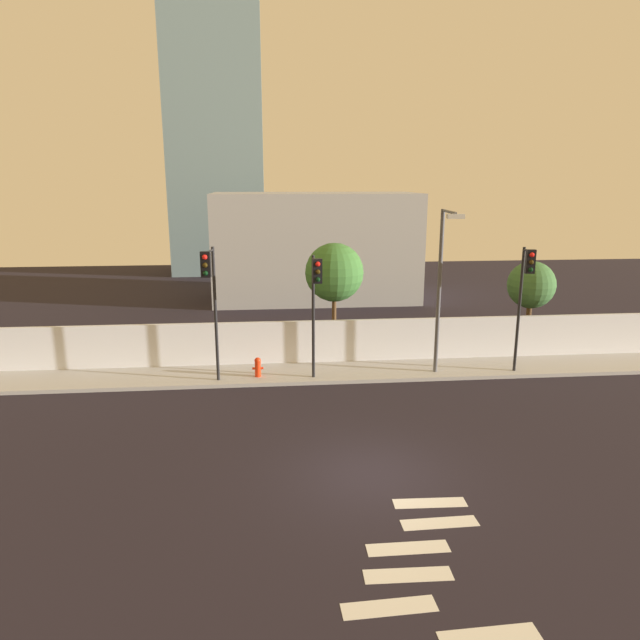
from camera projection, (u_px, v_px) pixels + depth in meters
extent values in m
plane|color=black|center=(372.00, 474.00, 15.53)|extent=(80.00, 80.00, 0.00)
cube|color=#AAAAAA|center=(335.00, 372.00, 23.43)|extent=(36.00, 2.40, 0.15)
cube|color=silver|center=(332.00, 341.00, 24.45)|extent=(36.00, 0.18, 1.80)
cube|color=silver|center=(489.00, 636.00, 10.01)|extent=(1.81, 0.50, 0.01)
cube|color=silver|center=(389.00, 607.00, 10.69)|extent=(1.82, 0.51, 0.01)
cube|color=silver|center=(408.00, 575.00, 11.56)|extent=(1.81, 0.49, 0.01)
cube|color=silver|center=(408.00, 548.00, 12.40)|extent=(1.80, 0.44, 0.01)
cube|color=silver|center=(440.00, 523.00, 13.31)|extent=(1.81, 0.47, 0.01)
cube|color=silver|center=(430.00, 503.00, 14.13)|extent=(1.82, 0.51, 0.01)
cylinder|color=black|center=(216.00, 315.00, 21.74)|extent=(0.12, 0.12, 5.18)
cylinder|color=black|center=(209.00, 252.00, 20.46)|extent=(0.21, 1.41, 0.08)
cube|color=black|center=(206.00, 264.00, 19.86)|extent=(0.36, 0.23, 0.90)
sphere|color=red|center=(205.00, 257.00, 19.68)|extent=(0.18, 0.18, 0.18)
sphere|color=#33260A|center=(205.00, 265.00, 19.75)|extent=(0.18, 0.18, 0.18)
sphere|color=black|center=(205.00, 273.00, 19.81)|extent=(0.18, 0.18, 0.18)
cylinder|color=black|center=(519.00, 310.00, 22.85)|extent=(0.12, 0.12, 5.05)
cylinder|color=black|center=(528.00, 251.00, 21.85)|extent=(0.19, 0.85, 0.08)
cube|color=black|center=(530.00, 262.00, 21.53)|extent=(0.36, 0.24, 0.90)
sphere|color=red|center=(532.00, 255.00, 21.35)|extent=(0.18, 0.18, 0.18)
sphere|color=#33260A|center=(531.00, 262.00, 21.41)|extent=(0.18, 0.18, 0.18)
sphere|color=black|center=(531.00, 270.00, 21.48)|extent=(0.18, 0.18, 0.18)
cylinder|color=black|center=(313.00, 318.00, 22.12)|extent=(0.12, 0.12, 4.83)
cylinder|color=black|center=(315.00, 260.00, 21.10)|extent=(0.15, 0.99, 0.08)
cube|color=black|center=(317.00, 271.00, 20.71)|extent=(0.35, 0.22, 0.90)
sphere|color=red|center=(318.00, 264.00, 20.53)|extent=(0.18, 0.18, 0.18)
sphere|color=#33260A|center=(318.00, 272.00, 20.60)|extent=(0.18, 0.18, 0.18)
sphere|color=black|center=(318.00, 280.00, 20.66)|extent=(0.18, 0.18, 0.18)
cylinder|color=#4C4C51|center=(439.00, 293.00, 22.57)|extent=(0.16, 0.16, 6.50)
cylinder|color=#4C4C51|center=(449.00, 212.00, 20.84)|extent=(0.26, 1.98, 0.10)
cube|color=beige|center=(456.00, 216.00, 19.91)|extent=(0.62, 0.29, 0.16)
cylinder|color=red|center=(258.00, 369.00, 22.67)|extent=(0.24, 0.24, 0.61)
sphere|color=red|center=(258.00, 361.00, 22.58)|extent=(0.26, 0.26, 0.26)
cylinder|color=red|center=(254.00, 368.00, 22.64)|extent=(0.10, 0.09, 0.09)
cylinder|color=red|center=(262.00, 368.00, 22.67)|extent=(0.10, 0.09, 0.09)
cylinder|color=brown|center=(334.00, 322.00, 25.79)|extent=(0.20, 0.20, 3.05)
sphere|color=#3A7231|center=(334.00, 272.00, 25.26)|extent=(2.59, 2.59, 2.59)
cylinder|color=brown|center=(528.00, 323.00, 26.69)|extent=(0.24, 0.24, 2.45)
sphere|color=#396633|center=(531.00, 285.00, 26.26)|extent=(2.17, 2.17, 2.17)
cube|color=#A2A2A2|center=(315.00, 247.00, 37.45)|extent=(13.08, 6.00, 6.90)
cube|color=gray|center=(214.00, 102.00, 45.95)|extent=(7.59, 5.00, 27.42)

